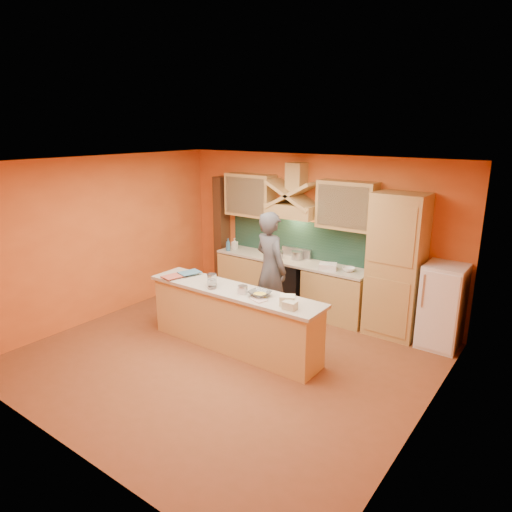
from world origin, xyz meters
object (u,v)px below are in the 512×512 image
Objects in this scene: kitchen_scale at (243,290)px; stove at (290,284)px; fridge at (442,306)px; mixing_bowl at (260,294)px; person at (271,269)px.

stove is at bearing 80.17° from kitchen_scale.
fridge reaches higher than mixing_bowl.
stove is 2.71m from fridge.
stove is 2.98× the size of mixing_bowl.
person is at bearing 82.98° from kitchen_scale.
person is 1.20m from kitchen_scale.
mixing_bowl is (0.57, -1.11, 0.01)m from person.
fridge is (2.70, 0.00, 0.20)m from stove.
mixing_bowl is (-2.02, -1.90, 0.33)m from fridge.
stove is 2.09m from mixing_bowl.
kitchen_scale is (0.31, -1.16, 0.03)m from person.
stove is 2.08m from kitchen_scale.
fridge is 3.03m from kitchen_scale.
fridge is at bearing 18.78° from kitchen_scale.
kitchen_scale reaches higher than stove.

